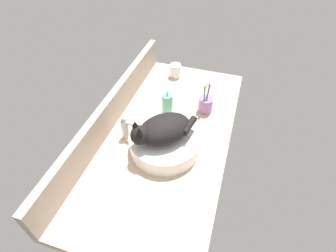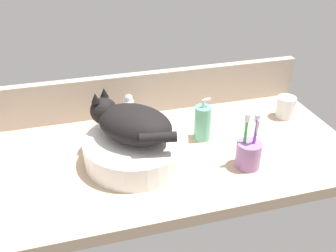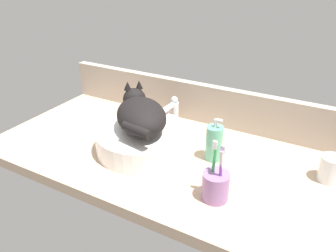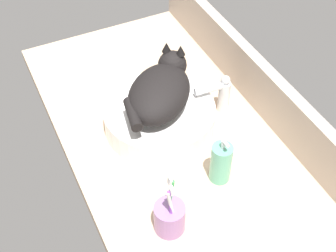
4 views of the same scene
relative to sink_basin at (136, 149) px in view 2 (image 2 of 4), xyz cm
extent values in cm
cube|color=tan|center=(9.17, 2.23, -6.03)|extent=(130.89, 63.43, 4.00)
cube|color=#AD9E8E|center=(9.17, 32.15, 4.24)|extent=(130.89, 3.60, 16.53)
cylinder|color=white|center=(0.00, 0.00, 0.00)|extent=(33.53, 33.53, 8.05)
ellipsoid|color=black|center=(0.00, 0.00, 9.53)|extent=(29.72, 29.67, 11.00)
sphere|color=black|center=(-8.43, 8.36, 11.03)|extent=(8.80, 8.80, 8.80)
cone|color=black|center=(-10.69, 7.50, 16.43)|extent=(2.80, 2.80, 3.20)
cone|color=black|center=(-7.59, 10.63, 16.43)|extent=(2.80, 2.80, 3.20)
cylinder|color=black|center=(4.85, -10.20, 10.03)|extent=(11.40, 5.13, 3.20)
cylinder|color=silver|center=(1.87, 21.27, 1.47)|extent=(3.60, 3.60, 11.00)
cylinder|color=silver|center=(1.44, 16.29, 6.37)|extent=(3.07, 10.15, 2.20)
sphere|color=silver|center=(1.87, 21.27, 8.17)|extent=(2.80, 2.80, 2.80)
cylinder|color=#60B793|center=(25.11, 6.61, 2.27)|extent=(5.83, 5.83, 12.59)
cylinder|color=silver|center=(25.11, 6.61, 9.96)|extent=(1.20, 1.20, 2.80)
cylinder|color=silver|center=(26.31, 6.61, 11.36)|extent=(2.20, 1.00, 1.00)
cylinder|color=#996BA8|center=(33.43, -12.82, 0.31)|extent=(7.94, 7.94, 8.67)
cylinder|color=green|center=(31.99, -12.04, 4.87)|extent=(1.56, 2.12, 17.04)
cube|color=white|center=(31.99, -12.04, 13.37)|extent=(1.29, 0.97, 2.50)
cylinder|color=purple|center=(34.72, -12.99, 4.87)|extent=(1.09, 2.29, 17.03)
cube|color=white|center=(34.72, -12.99, 13.37)|extent=(1.23, 0.99, 2.47)
cylinder|color=white|center=(34.73, -12.77, 4.87)|extent=(1.00, 3.28, 16.96)
cube|color=white|center=(34.73, -12.77, 13.37)|extent=(1.22, 1.13, 2.50)
cylinder|color=white|center=(61.91, 12.85, 0.21)|extent=(7.20, 7.20, 8.47)
cylinder|color=silver|center=(61.91, 12.85, -1.88)|extent=(6.34, 6.34, 4.30)
camera|label=1|loc=(-79.43, -26.57, 92.90)|focal=28.00mm
camera|label=2|loc=(-16.82, -99.20, 68.24)|focal=40.00mm
camera|label=3|loc=(57.91, -85.76, 59.70)|focal=35.00mm
camera|label=4|loc=(90.64, -40.82, 100.66)|focal=50.00mm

